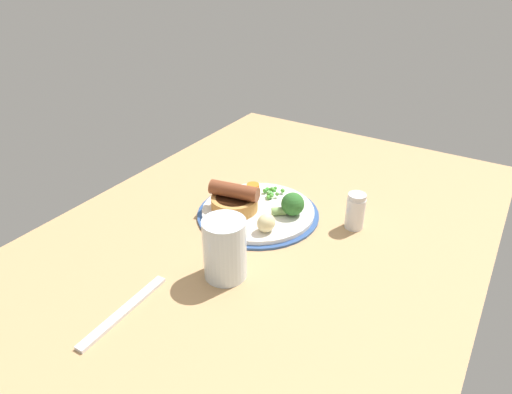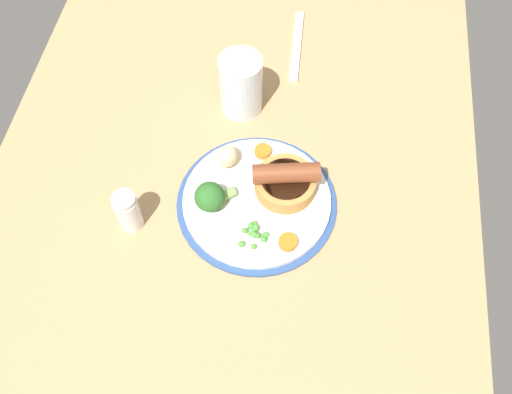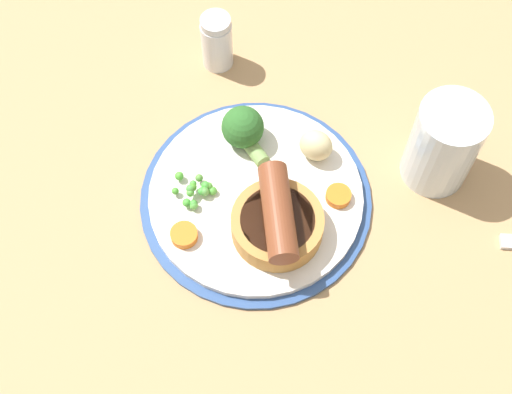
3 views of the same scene
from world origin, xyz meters
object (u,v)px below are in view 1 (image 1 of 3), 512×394
object	(u,v)px
broccoli_floret_near	(292,205)
potato_chunk_0	(266,223)
carrot_slice_0	(235,228)
drinking_glass	(225,249)
carrot_slice_5	(253,186)
dinner_plate	(258,212)
salt_shaker	(355,211)
fork	(124,311)
sausage_pudding	(234,200)
pea_pile	(271,192)

from	to	relation	value
broccoli_floret_near	potato_chunk_0	xyz separation A→B (cm)	(8.08, -1.26, -0.41)
carrot_slice_0	potato_chunk_0	bearing A→B (deg)	117.28
broccoli_floret_near	drinking_glass	size ratio (longest dim) A/B	0.56
carrot_slice_0	carrot_slice_5	size ratio (longest dim) A/B	0.96
dinner_plate	salt_shaker	size ratio (longest dim) A/B	3.38
carrot_slice_0	carrot_slice_5	bearing A→B (deg)	-159.63
fork	salt_shaker	bearing A→B (deg)	150.88
carrot_slice_5	drinking_glass	bearing A→B (deg)	22.66
carrot_slice_0	drinking_glass	size ratio (longest dim) A/B	0.25
carrot_slice_5	fork	xyz separation A→B (cm)	(42.61, 2.95, -1.62)
sausage_pudding	salt_shaker	size ratio (longest dim) A/B	1.42
fork	carrot_slice_5	bearing A→B (deg)	-177.78
drinking_glass	salt_shaker	size ratio (longest dim) A/B	1.45
dinner_plate	pea_pile	distance (cm)	6.63
broccoli_floret_near	fork	xyz separation A→B (cm)	(37.41, -9.63, -3.38)
dinner_plate	carrot_slice_5	bearing A→B (deg)	-141.18
dinner_plate	pea_pile	bearing A→B (deg)	-175.40
dinner_plate	sausage_pudding	xyz separation A→B (cm)	(2.58, -4.18, 3.08)
broccoli_floret_near	drinking_glass	bearing A→B (deg)	-131.38
broccoli_floret_near	sausage_pudding	bearing A→B (deg)	164.51
pea_pile	carrot_slice_0	distance (cm)	15.35
broccoli_floret_near	salt_shaker	distance (cm)	12.68
sausage_pudding	drinking_glass	distance (cm)	19.65
broccoli_floret_near	salt_shaker	size ratio (longest dim) A/B	0.82
dinner_plate	sausage_pudding	distance (cm)	5.80
carrot_slice_5	salt_shaker	bearing A→B (deg)	87.77
sausage_pudding	drinking_glass	size ratio (longest dim) A/B	0.98
potato_chunk_0	carrot_slice_5	bearing A→B (deg)	-139.59
sausage_pudding	carrot_slice_5	world-z (taller)	sausage_pudding
dinner_plate	carrot_slice_0	distance (cm)	9.04
sausage_pudding	carrot_slice_5	distance (cm)	9.96
drinking_glass	dinner_plate	bearing A→B (deg)	-164.51
broccoli_floret_near	carrot_slice_5	distance (cm)	13.72
fork	drinking_glass	size ratio (longest dim) A/B	1.64
carrot_slice_5	drinking_glass	size ratio (longest dim) A/B	0.26
pea_pile	broccoli_floret_near	xyz separation A→B (cm)	(4.48, 7.37, 1.39)
potato_chunk_0	drinking_glass	xyz separation A→B (cm)	(13.43, -0.16, 2.22)
pea_pile	fork	xyz separation A→B (cm)	(41.89, -2.26, -1.99)
fork	salt_shaker	world-z (taller)	salt_shaker
broccoli_floret_near	drinking_glass	distance (cm)	21.64
carrot_slice_5	pea_pile	bearing A→B (deg)	82.10
dinner_plate	potato_chunk_0	distance (cm)	8.76
broccoli_floret_near	salt_shaker	bearing A→B (deg)	-18.02
broccoli_floret_near	fork	bearing A→B (deg)	-142.04
salt_shaker	carrot_slice_5	bearing A→B (deg)	-92.23
fork	salt_shaker	size ratio (longest dim) A/B	2.38
pea_pile	fork	world-z (taller)	pea_pile
dinner_plate	carrot_slice_0	world-z (taller)	carrot_slice_0
potato_chunk_0	pea_pile	bearing A→B (deg)	-154.08
dinner_plate	salt_shaker	bearing A→B (deg)	108.12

